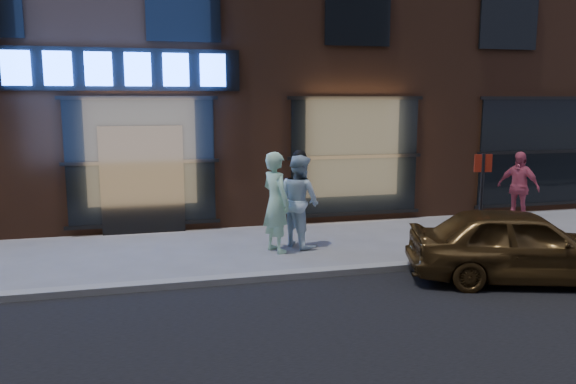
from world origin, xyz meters
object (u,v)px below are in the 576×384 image
(man_bowtie, at_px, (276,202))
(man_cap, at_px, (299,201))
(gold_sedan, at_px, (521,245))
(sign_post, at_px, (481,197))
(passerby, at_px, (518,187))

(man_bowtie, relative_size, man_cap, 1.05)
(gold_sedan, bearing_deg, man_bowtie, 69.29)
(gold_sedan, relative_size, sign_post, 1.79)
(man_bowtie, relative_size, sign_post, 0.98)
(man_bowtie, relative_size, passerby, 1.14)
(sign_post, bearing_deg, man_cap, 158.78)
(man_cap, bearing_deg, sign_post, -147.13)
(man_cap, height_order, passerby, man_cap)
(passerby, relative_size, gold_sedan, 0.48)
(passerby, xyz_separation_m, gold_sedan, (-2.78, -3.92, -0.25))
(passerby, distance_m, gold_sedan, 4.81)
(man_bowtie, bearing_deg, gold_sedan, -149.65)
(man_cap, bearing_deg, passerby, -105.30)
(man_bowtie, height_order, gold_sedan, man_bowtie)
(man_bowtie, distance_m, man_cap, 0.62)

